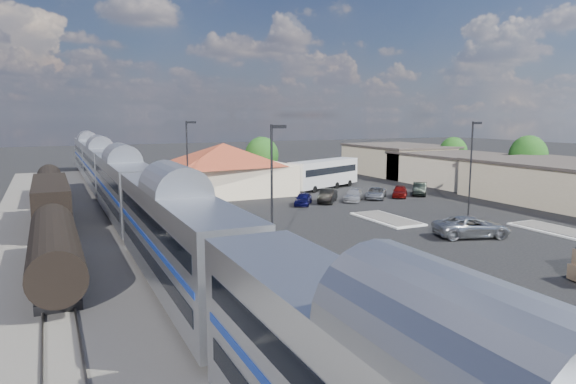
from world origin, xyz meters
name	(u,v)px	position (x,y,z in m)	size (l,w,h in m)	color
ground	(362,228)	(0.00, 0.00, 0.00)	(280.00, 280.00, 0.00)	black
railbed	(93,232)	(-21.00, 8.00, 0.06)	(16.00, 100.00, 0.12)	#4C4944
platform	(206,226)	(-12.00, 6.00, 0.09)	(5.50, 92.00, 0.18)	gray
passenger_train	(123,190)	(-18.00, 11.90, 2.87)	(3.00, 104.00, 5.55)	silver
freight_cars	(51,205)	(-24.00, 11.63, 1.93)	(2.80, 46.00, 4.00)	black
station_depot	(223,168)	(-4.56, 24.00, 3.13)	(18.35, 12.24, 6.20)	beige
buildings_east	(481,171)	(28.00, 14.28, 2.27)	(14.40, 51.40, 4.80)	#C6B28C
traffic_island_south	(387,219)	(4.00, 2.00, 0.10)	(3.30, 7.50, 0.21)	silver
traffic_island_north	(557,230)	(14.00, -8.00, 0.10)	(3.30, 7.50, 0.21)	silver
lamp_plat_s	(273,181)	(-10.90, -6.00, 5.34)	(1.08, 0.25, 9.00)	black
lamp_plat_n	(188,157)	(-10.90, 16.00, 5.34)	(1.08, 0.25, 9.00)	black
lamp_lot	(472,161)	(12.10, 0.00, 5.34)	(1.08, 0.25, 9.00)	black
tree_east_b	(528,156)	(34.00, 12.00, 4.22)	(4.94, 4.94, 6.96)	#382314
tree_east_c	(453,152)	(34.00, 26.00, 3.76)	(4.41, 4.41, 6.21)	#382314
tree_depot	(262,155)	(3.00, 30.00, 4.02)	(4.71, 4.71, 6.63)	#382314
suv	(472,227)	(6.07, -6.43, 0.83)	(2.76, 6.00, 1.67)	#9B9EA2
coach_bus	(324,172)	(8.57, 22.10, 2.18)	(11.81, 7.10, 3.78)	white
person_a	(273,250)	(-11.28, -6.80, 1.02)	(0.61, 0.40, 1.68)	#BAC83E
person_b	(194,206)	(-11.73, 11.01, 1.05)	(0.85, 0.66, 1.74)	white
parked_car_a	(303,199)	(0.60, 12.40, 0.67)	(1.57, 3.91, 1.33)	#0E0D44
parked_car_b	(328,196)	(3.80, 12.70, 0.73)	(1.55, 4.46, 1.47)	black
parked_car_c	(354,195)	(7.00, 12.40, 0.64)	(1.79, 4.41, 1.28)	silver
parked_car_d	(376,193)	(10.20, 12.70, 0.64)	(2.13, 4.62, 1.28)	gray
parked_car_e	(400,191)	(13.40, 12.40, 0.68)	(1.62, 4.02, 1.37)	maroon
parked_car_f	(420,189)	(16.60, 12.70, 0.74)	(1.57, 4.50, 1.48)	black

